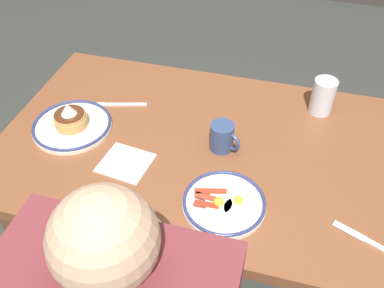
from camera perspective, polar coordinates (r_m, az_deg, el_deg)
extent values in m
plane|color=#353834|center=(1.97, 1.02, -16.14)|extent=(6.00, 6.00, 0.00)
cube|color=brown|center=(1.39, 1.39, -0.65)|extent=(1.35, 0.84, 0.04)
cylinder|color=brown|center=(1.90, 20.90, -5.47)|extent=(0.07, 0.07, 0.71)
cylinder|color=brown|center=(2.03, -12.49, 0.70)|extent=(0.07, 0.07, 0.71)
cylinder|color=brown|center=(1.70, -21.58, -13.57)|extent=(0.07, 0.07, 0.71)
cylinder|color=silver|center=(1.49, -16.02, 2.27)|extent=(0.27, 0.27, 0.01)
torus|color=navy|center=(1.48, -16.10, 2.62)|extent=(0.27, 0.27, 0.01)
cylinder|color=tan|center=(1.48, -16.11, 2.65)|extent=(0.11, 0.11, 0.01)
cylinder|color=tan|center=(1.47, -16.20, 3.01)|extent=(0.11, 0.11, 0.01)
cylinder|color=tan|center=(1.47, -16.29, 3.37)|extent=(0.11, 0.11, 0.01)
cylinder|color=tan|center=(1.46, -16.38, 3.73)|extent=(0.11, 0.11, 0.01)
cylinder|color=#4C2814|center=(1.45, -16.44, 3.96)|extent=(0.10, 0.10, 0.00)
cone|color=white|center=(1.44, -16.60, 4.60)|extent=(0.05, 0.05, 0.04)
cylinder|color=silver|center=(1.20, 4.39, -8.21)|extent=(0.24, 0.24, 0.01)
torus|color=navy|center=(1.19, 4.42, -7.85)|extent=(0.24, 0.24, 0.01)
cylinder|color=white|center=(1.18, 6.10, -8.79)|extent=(0.07, 0.07, 0.01)
sphere|color=yellow|center=(1.19, 6.35, -7.67)|extent=(0.03, 0.03, 0.03)
cylinder|color=white|center=(1.19, 3.63, -8.14)|extent=(0.08, 0.08, 0.01)
sphere|color=yellow|center=(1.18, 3.65, -7.91)|extent=(0.03, 0.03, 0.03)
cube|color=#A3371F|center=(1.21, 2.55, -6.54)|extent=(0.10, 0.04, 0.01)
cube|color=#9D3F29|center=(1.20, 2.28, -7.43)|extent=(0.08, 0.03, 0.01)
cube|color=#9A3120|center=(1.18, 1.99, -8.33)|extent=(0.07, 0.02, 0.01)
cylinder|color=#334772|center=(1.34, 4.10, 1.04)|extent=(0.08, 0.08, 0.10)
torus|color=#334772|center=(1.32, 5.42, 0.31)|extent=(0.06, 0.04, 0.07)
cylinder|color=brown|center=(1.32, 4.17, 2.03)|extent=(0.07, 0.07, 0.01)
cylinder|color=silver|center=(1.54, 17.45, 6.23)|extent=(0.08, 0.08, 0.13)
cylinder|color=black|center=(1.55, 17.30, 5.66)|extent=(0.07, 0.07, 0.09)
cube|color=white|center=(1.33, -9.07, -2.56)|extent=(0.17, 0.16, 0.00)
cube|color=silver|center=(1.56, -9.50, 5.36)|extent=(0.18, 0.06, 0.01)
cube|color=silver|center=(1.58, -12.38, 5.53)|extent=(0.03, 0.01, 0.00)
cube|color=silver|center=(1.57, -12.41, 5.39)|extent=(0.03, 0.01, 0.00)
cube|color=silver|center=(1.57, -12.45, 5.26)|extent=(0.03, 0.01, 0.00)
cube|color=silver|center=(1.56, -12.48, 5.12)|extent=(0.03, 0.01, 0.00)
cube|color=silver|center=(1.22, 24.21, -12.70)|extent=(0.17, 0.08, 0.01)
cube|color=silver|center=(1.22, 20.69, -11.04)|extent=(0.09, 0.05, 0.00)
sphere|color=#D9AD88|center=(0.68, -11.95, -12.68)|extent=(0.18, 0.18, 0.18)
cylinder|color=#E0A984|center=(1.06, -5.48, -15.55)|extent=(0.07, 0.07, 0.26)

